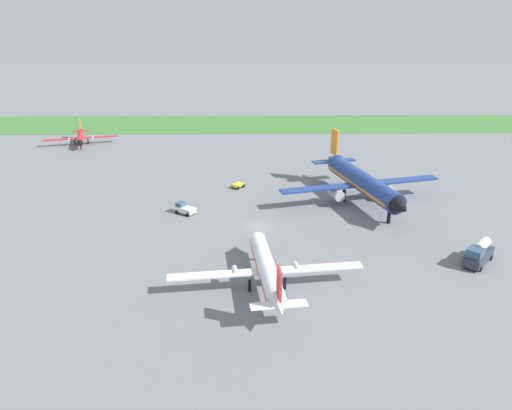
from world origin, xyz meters
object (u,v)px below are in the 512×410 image
object	(u,v)px
airplane_taxiing_turboprop	(81,137)
baggage_cart_near_gate	(238,185)
airplane_foreground_turboprop	(267,268)
fuel_truck_midfield	(479,253)
pushback_tug_by_runway	(184,209)
airplane_midfield_jet	(361,182)

from	to	relation	value
airplane_taxiing_turboprop	baggage_cart_near_gate	bearing A→B (deg)	33.82
airplane_foreground_turboprop	fuel_truck_midfield	bearing A→B (deg)	-85.48
airplane_taxiing_turboprop	fuel_truck_midfield	size ratio (longest dim) A/B	2.95
airplane_foreground_turboprop	pushback_tug_by_runway	distance (m)	28.94
baggage_cart_near_gate	pushback_tug_by_runway	xyz separation A→B (m)	(-9.33, -13.68, 0.34)
baggage_cart_near_gate	pushback_tug_by_runway	distance (m)	16.56
airplane_midfield_jet	pushback_tug_by_runway	xyz separation A→B (m)	(-32.72, -5.27, -3.15)
airplane_foreground_turboprop	airplane_midfield_jet	xyz separation A→B (m)	(18.97, 30.67, 1.27)
baggage_cart_near_gate	airplane_foreground_turboprop	bearing A→B (deg)	47.82
airplane_taxiing_turboprop	fuel_truck_midfield	distance (m)	104.97
airplane_midfield_jet	fuel_truck_midfield	xyz separation A→B (m)	(11.48, -24.63, -2.48)
airplane_midfield_jet	baggage_cart_near_gate	world-z (taller)	airplane_midfield_jet
airplane_foreground_turboprop	baggage_cart_near_gate	size ratio (longest dim) A/B	8.64
pushback_tug_by_runway	airplane_taxiing_turboprop	bearing A→B (deg)	-21.40
fuel_truck_midfield	pushback_tug_by_runway	xyz separation A→B (m)	(-44.21, 19.35, -0.67)
airplane_foreground_turboprop	airplane_taxiing_turboprop	bearing A→B (deg)	25.84
airplane_taxiing_turboprop	baggage_cart_near_gate	size ratio (longest dim) A/B	6.44
pushback_tug_by_runway	fuel_truck_midfield	bearing A→B (deg)	-169.54
fuel_truck_midfield	pushback_tug_by_runway	bearing A→B (deg)	-71.14
airplane_midfield_jet	baggage_cart_near_gate	bearing A→B (deg)	-124.36
baggage_cart_near_gate	pushback_tug_by_runway	world-z (taller)	pushback_tug_by_runway
airplane_midfield_jet	pushback_tug_by_runway	bearing A→B (deg)	-95.44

